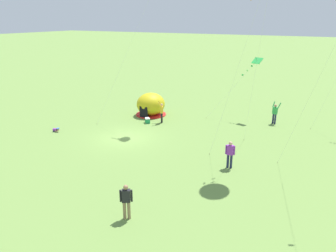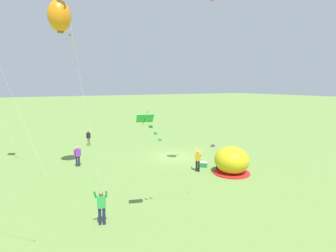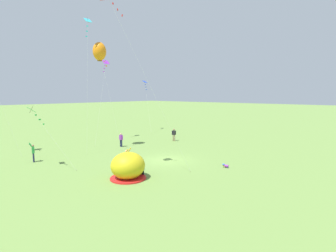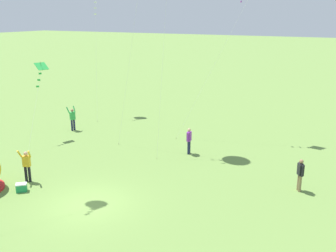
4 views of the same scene
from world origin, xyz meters
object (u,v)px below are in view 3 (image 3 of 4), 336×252
at_px(cooler_box, 140,167).
at_px(person_flying_kite, 127,158).
at_px(kite_green, 34,113).
at_px(kite_blue, 145,84).
at_px(person_strolling, 174,134).
at_px(popup_tent, 128,166).
at_px(kite_purple, 105,65).
at_px(person_arms_raised, 33,152).
at_px(kite_orange, 99,52).
at_px(kite_cyan, 88,26).
at_px(toddler_crawling, 225,166).
at_px(person_center_field, 121,139).

bearing_deg(cooler_box, person_flying_kite, 121.47).
relative_size(person_flying_kite, kite_green, 0.34).
bearing_deg(kite_blue, person_strolling, -114.61).
xyz_separation_m(popup_tent, kite_purple, (9.57, 15.79, 9.59)).
relative_size(person_arms_raised, kite_orange, 0.15).
xyz_separation_m(person_arms_raised, kite_green, (-0.62, -2.24, 3.95)).
distance_m(kite_purple, kite_blue, 10.71).
bearing_deg(kite_cyan, cooler_box, -99.58).
bearing_deg(person_arms_raised, person_strolling, -9.98).
distance_m(popup_tent, cooler_box, 2.55).
relative_size(person_strolling, person_flying_kite, 0.91).
height_order(cooler_box, kite_green, kite_green).
distance_m(popup_tent, toddler_crawling, 8.83).
height_order(kite_cyan, kite_orange, kite_cyan).
height_order(person_flying_kite, kite_green, kite_green).
bearing_deg(cooler_box, kite_cyan, 80.42).
bearing_deg(person_arms_raised, kite_orange, 2.54).
xyz_separation_m(popup_tent, kite_green, (-3.37, 8.51, 3.96)).
distance_m(person_center_field, person_arms_raised, 10.25).
bearing_deg(kite_purple, popup_tent, -121.22).
bearing_deg(kite_green, kite_blue, 23.07).
bearing_deg(popup_tent, kite_orange, 63.98).
bearing_deg(person_flying_kite, person_arms_raised, 116.42).
xyz_separation_m(person_strolling, kite_green, (-18.19, 0.85, 3.99)).
height_order(person_flying_kite, kite_orange, kite_orange).
relative_size(cooler_box, kite_purple, 0.06).
bearing_deg(cooler_box, popup_tent, -156.05).
bearing_deg(kite_orange, person_center_field, -26.20).
bearing_deg(popup_tent, kite_cyan, 70.45).
relative_size(person_center_field, kite_purple, 0.15).
bearing_deg(kite_green, kite_cyan, 19.13).
xyz_separation_m(cooler_box, person_center_field, (5.25, 9.12, 0.74)).
bearing_deg(toddler_crawling, person_flying_kite, 134.10).
bearing_deg(person_center_field, kite_green, -171.62).
xyz_separation_m(toddler_crawling, kite_cyan, (-3.77, 15.30, 13.77)).
bearing_deg(person_center_field, person_strolling, -18.42).
height_order(person_flying_kite, kite_cyan, kite_cyan).
bearing_deg(popup_tent, toddler_crawling, -29.00).
xyz_separation_m(kite_cyan, kite_green, (-7.29, -2.53, -9.00)).
bearing_deg(kite_purple, person_center_field, -110.23).
bearing_deg(kite_green, person_center_field, 8.38).
bearing_deg(person_arms_raised, person_center_field, -3.62).
height_order(toddler_crawling, kite_green, kite_green).
bearing_deg(toddler_crawling, person_strolling, 59.11).
bearing_deg(kite_purple, toddler_crawling, -95.35).
xyz_separation_m(cooler_box, kite_cyan, (1.70, 10.05, 13.73)).
relative_size(kite_green, kite_blue, 0.62).
height_order(cooler_box, kite_orange, kite_orange).
bearing_deg(popup_tent, person_strolling, 27.33).
bearing_deg(kite_blue, kite_orange, -153.18).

